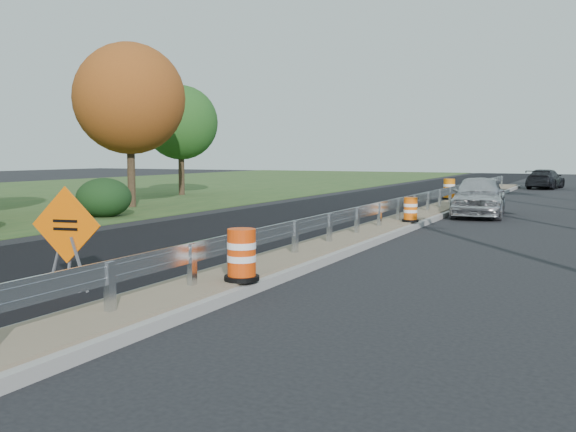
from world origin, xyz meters
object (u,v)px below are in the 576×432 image
at_px(car_dark_far, 545,179).
at_px(barrel_median_near, 242,256).
at_px(barrel_median_mid, 410,210).
at_px(car_silver, 479,196).
at_px(caution_sign, 67,265).
at_px(barrel_median_far, 449,190).

bearing_deg(car_dark_far, barrel_median_near, 94.97).
bearing_deg(barrel_median_mid, barrel_median_near, -90.00).
bearing_deg(car_silver, caution_sign, -109.17).
relative_size(barrel_median_far, car_dark_far, 0.21).
distance_m(barrel_median_near, barrel_median_mid, 10.81).
relative_size(barrel_median_near, barrel_median_far, 0.91).
height_order(barrel_median_near, car_silver, car_silver).
distance_m(barrel_median_near, car_dark_far, 38.45).
height_order(barrel_median_far, car_dark_far, car_dark_far).
distance_m(caution_sign, car_silver, 17.81).
xyz_separation_m(caution_sign, barrel_median_far, (1.72, 22.88, 0.23)).
bearing_deg(barrel_median_mid, car_dark_far, 86.02).
bearing_deg(caution_sign, barrel_median_near, 12.79).
xyz_separation_m(caution_sign, car_silver, (4.07, 17.34, 0.33)).
distance_m(barrel_median_mid, barrel_median_far, 10.88).
bearing_deg(caution_sign, barrel_median_far, 74.65).
bearing_deg(barrel_median_near, barrel_median_mid, 90.00).
bearing_deg(car_dark_far, barrel_median_far, 87.62).
bearing_deg(barrel_median_near, caution_sign, -156.16).
distance_m(caution_sign, barrel_median_far, 22.94).
distance_m(barrel_median_far, car_dark_far, 17.04).
height_order(barrel_median_mid, barrel_median_far, barrel_median_far).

